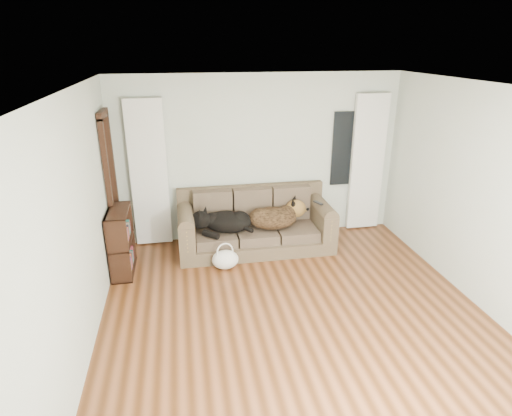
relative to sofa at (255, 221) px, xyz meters
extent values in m
plane|color=#47250F|center=(0.15, -1.97, -0.45)|extent=(5.00, 5.00, 0.00)
plane|color=white|center=(0.15, -1.97, 2.15)|extent=(5.00, 5.00, 0.00)
cube|color=#B8C1B6|center=(0.15, 0.53, 0.85)|extent=(4.50, 0.04, 2.60)
cube|color=#B8C1B6|center=(-2.10, -1.97, 0.85)|extent=(0.04, 5.00, 2.60)
cube|color=#B8C1B6|center=(2.40, -1.97, 0.85)|extent=(0.04, 5.00, 2.60)
cube|color=white|center=(-1.55, 0.45, 0.70)|extent=(0.55, 0.08, 2.25)
cube|color=white|center=(1.95, 0.45, 0.70)|extent=(0.55, 0.08, 2.25)
cube|color=black|center=(1.60, 0.50, 0.95)|extent=(0.50, 0.03, 1.20)
cube|color=black|center=(-2.05, 0.07, 0.60)|extent=(0.07, 0.60, 2.10)
cube|color=#352919|center=(0.00, 0.00, 0.00)|extent=(2.34, 1.01, 0.96)
ellipsoid|color=black|center=(-0.48, -0.05, 0.03)|extent=(0.84, 0.70, 0.31)
ellipsoid|color=black|center=(0.30, -0.02, 0.04)|extent=(0.83, 0.61, 0.35)
cube|color=black|center=(0.95, -0.11, 0.28)|extent=(0.11, 0.17, 0.02)
ellipsoid|color=white|center=(-0.54, -0.56, -0.29)|extent=(0.38, 0.30, 0.28)
cube|color=black|center=(-1.94, -0.39, 0.05)|extent=(0.29, 0.74, 0.92)
camera|label=1|loc=(-1.07, -5.93, 2.56)|focal=30.00mm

